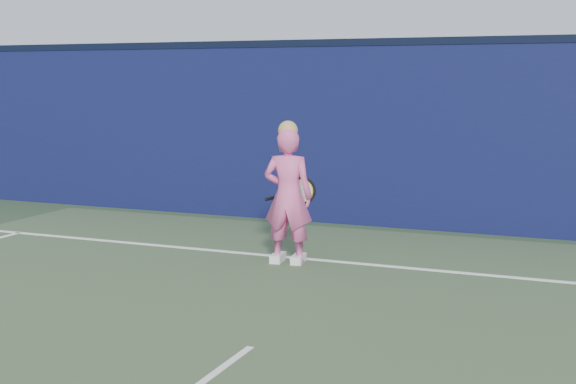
% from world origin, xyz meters
% --- Properties ---
extents(backstop_wall, '(24.00, 0.40, 2.50)m').
position_xyz_m(backstop_wall, '(0.00, 6.50, 1.25)').
color(backstop_wall, '#0E123E').
rests_on(backstop_wall, ground).
extents(wall_cap, '(24.00, 0.42, 0.10)m').
position_xyz_m(wall_cap, '(0.00, 6.50, 2.55)').
color(wall_cap, black).
rests_on(wall_cap, backstop_wall).
extents(player, '(0.59, 0.43, 1.60)m').
position_xyz_m(player, '(-0.82, 3.78, 0.77)').
color(player, '#E5599C').
rests_on(player, ground).
extents(racket, '(0.63, 0.16, 0.34)m').
position_xyz_m(racket, '(-0.86, 4.20, 0.75)').
color(racket, black).
rests_on(racket, ground).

